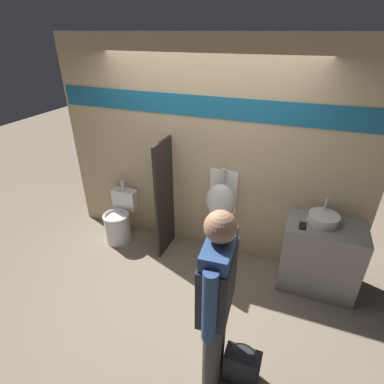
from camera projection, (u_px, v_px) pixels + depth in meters
ground_plane at (187, 270)px, 3.84m from camera, size 16.00×16.00×0.00m
display_wall at (205, 154)px, 3.68m from camera, size 3.95×0.07×2.70m
sink_counter at (319, 257)px, 3.42m from camera, size 0.83×0.51×0.85m
sink_basin at (324, 219)px, 3.25m from camera, size 0.32×0.32×0.24m
cell_phone at (303, 226)px, 3.21m from camera, size 0.07×0.14×0.01m
divider_near_counter at (165, 199)px, 3.88m from camera, size 0.03×0.49×1.57m
urinal_near_counter at (220, 201)px, 3.72m from camera, size 0.37×0.27×1.24m
toilet at (119, 221)px, 4.29m from camera, size 0.37×0.53×0.85m
person_in_vest at (217, 293)px, 2.22m from camera, size 0.25×0.59×1.70m
shopping_bag at (242, 366)px, 2.57m from camera, size 0.30×0.17×0.47m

